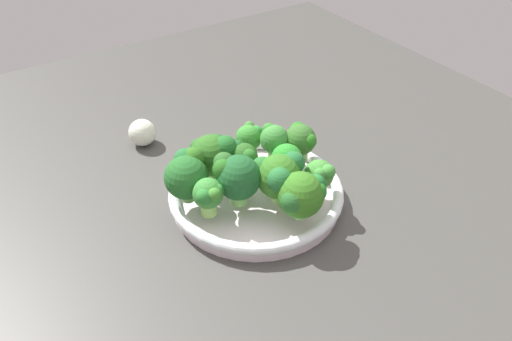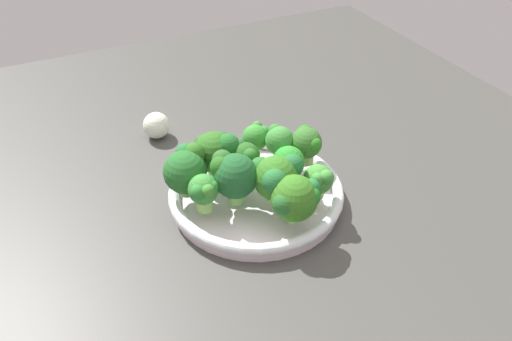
# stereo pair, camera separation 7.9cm
# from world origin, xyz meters

# --- Properties ---
(ground_plane) EXTENTS (1.30, 1.30, 0.03)m
(ground_plane) POSITION_xyz_m (0.00, 0.00, -0.01)
(ground_plane) COLOR #43433F
(bowl) EXTENTS (0.27, 0.27, 0.03)m
(bowl) POSITION_xyz_m (0.02, -0.03, 0.02)
(bowl) COLOR white
(bowl) RESTS_ON ground_plane
(broccoli_floret_0) EXTENTS (0.05, 0.04, 0.05)m
(broccoli_floret_0) POSITION_xyz_m (0.06, 0.05, 0.06)
(broccoli_floret_0) COLOR #9DD270
(broccoli_floret_0) RESTS_ON bowl
(broccoli_floret_1) EXTENTS (0.05, 0.05, 0.06)m
(broccoli_floret_1) POSITION_xyz_m (-0.07, -0.05, 0.07)
(broccoli_floret_1) COLOR #9BD867
(broccoli_floret_1) RESTS_ON bowl
(broccoli_floret_2) EXTENTS (0.04, 0.05, 0.06)m
(broccoli_floret_2) POSITION_xyz_m (0.02, -0.00, 0.07)
(broccoli_floret_2) COLOR #85CD57
(broccoli_floret_2) RESTS_ON bowl
(broccoli_floret_3) EXTENTS (0.07, 0.07, 0.08)m
(broccoli_floret_3) POSITION_xyz_m (-0.02, -0.04, 0.08)
(broccoli_floret_3) COLOR #83CA63
(broccoli_floret_3) RESTS_ON bowl
(broccoli_floret_4) EXTENTS (0.05, 0.05, 0.06)m
(broccoli_floret_4) POSITION_xyz_m (0.09, 0.02, 0.07)
(broccoli_floret_4) COLOR #7BB95B
(broccoli_floret_4) RESTS_ON bowl
(broccoli_floret_5) EXTENTS (0.05, 0.06, 0.06)m
(broccoli_floret_5) POSITION_xyz_m (0.13, -0.00, 0.07)
(broccoli_floret_5) COLOR #94C362
(broccoli_floret_5) RESTS_ON bowl
(broccoli_floret_6) EXTENTS (0.05, 0.05, 0.06)m
(broccoli_floret_6) POSITION_xyz_m (0.07, -0.04, 0.06)
(broccoli_floret_6) COLOR #86C151
(broccoli_floret_6) RESTS_ON bowl
(broccoli_floret_7) EXTENTS (0.07, 0.07, 0.07)m
(broccoli_floret_7) POSITION_xyz_m (0.04, -0.12, 0.07)
(broccoli_floret_7) COLOR #8BC267
(broccoli_floret_7) RESTS_ON bowl
(broccoli_floret_8) EXTENTS (0.04, 0.05, 0.05)m
(broccoli_floret_8) POSITION_xyz_m (0.10, -0.09, 0.06)
(broccoli_floret_8) COLOR #93D165
(broccoli_floret_8) RESTS_ON bowl
(broccoli_floret_9) EXTENTS (0.07, 0.07, 0.07)m
(broccoli_floret_9) POSITION_xyz_m (-0.02, 0.03, 0.07)
(broccoli_floret_9) COLOR #7FC05C
(broccoli_floret_9) RESTS_ON bowl
(broccoli_floret_10) EXTENTS (0.08, 0.08, 0.08)m
(broccoli_floret_10) POSITION_xyz_m (0.03, -0.07, 0.08)
(broccoli_floret_10) COLOR #9BD76B
(broccoli_floret_10) RESTS_ON bowl
(broccoli_floret_11) EXTENTS (0.07, 0.07, 0.07)m
(broccoli_floret_11) POSITION_xyz_m (-0.07, 0.00, 0.07)
(broccoli_floret_11) COLOR #79B860
(broccoli_floret_11) RESTS_ON bowl
(garlic_bulb) EXTENTS (0.05, 0.05, 0.05)m
(garlic_bulb) POSITION_xyz_m (-0.06, 0.22, 0.02)
(garlic_bulb) COLOR white
(garlic_bulb) RESTS_ON ground_plane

